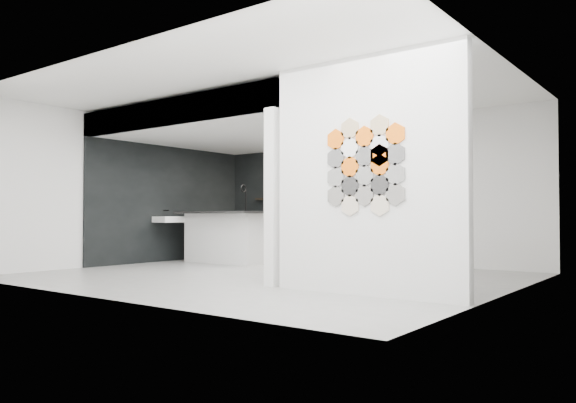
# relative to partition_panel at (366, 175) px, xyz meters

# --- Properties ---
(floor) EXTENTS (7.00, 6.00, 0.01)m
(floor) POSITION_rel_partition_panel_xyz_m (-2.23, 1.00, -1.40)
(floor) COLOR slate
(partition_panel) EXTENTS (2.45, 0.15, 2.80)m
(partition_panel) POSITION_rel_partition_panel_xyz_m (0.00, 0.00, 0.00)
(partition_panel) COLOR silver
(partition_panel) RESTS_ON floor
(bay_clad_back) EXTENTS (4.40, 0.04, 2.35)m
(bay_clad_back) POSITION_rel_partition_panel_xyz_m (-3.52, 3.97, -0.22)
(bay_clad_back) COLOR black
(bay_clad_back) RESTS_ON floor
(bay_clad_left) EXTENTS (0.04, 4.00, 2.35)m
(bay_clad_left) POSITION_rel_partition_panel_xyz_m (-5.70, 2.00, -0.22)
(bay_clad_left) COLOR black
(bay_clad_left) RESTS_ON floor
(bulkhead) EXTENTS (4.40, 4.00, 0.40)m
(bulkhead) POSITION_rel_partition_panel_xyz_m (-3.52, 2.00, 1.15)
(bulkhead) COLOR silver
(bulkhead) RESTS_ON corner_column
(corner_column) EXTENTS (0.16, 0.16, 2.35)m
(corner_column) POSITION_rel_partition_panel_xyz_m (-1.41, 0.00, -0.22)
(corner_column) COLOR silver
(corner_column) RESTS_ON floor
(fascia_beam) EXTENTS (4.40, 0.16, 0.40)m
(fascia_beam) POSITION_rel_partition_panel_xyz_m (-3.52, 0.08, 1.15)
(fascia_beam) COLOR silver
(fascia_beam) RESTS_ON corner_column
(wall_basin) EXTENTS (0.40, 0.60, 0.12)m
(wall_basin) POSITION_rel_partition_panel_xyz_m (-5.46, 1.80, -0.55)
(wall_basin) COLOR silver
(wall_basin) RESTS_ON bay_clad_left
(display_shelf) EXTENTS (3.00, 0.15, 0.04)m
(display_shelf) POSITION_rel_partition_panel_xyz_m (-3.43, 3.87, -0.10)
(display_shelf) COLOR black
(display_shelf) RESTS_ON bay_clad_back
(kitchen_island) EXTENTS (1.92, 0.86, 1.54)m
(kitchen_island) POSITION_rel_partition_panel_xyz_m (-4.42, 2.30, -0.88)
(kitchen_island) COLOR silver
(kitchen_island) RESTS_ON floor
(stockpot) EXTENTS (0.28, 0.28, 0.20)m
(stockpot) POSITION_rel_partition_panel_xyz_m (-4.25, 3.87, 0.02)
(stockpot) COLOR black
(stockpot) RESTS_ON display_shelf
(kettle) EXTENTS (0.25, 0.25, 0.18)m
(kettle) POSITION_rel_partition_panel_xyz_m (-2.70, 3.87, 0.01)
(kettle) COLOR black
(kettle) RESTS_ON display_shelf
(glass_bowl) EXTENTS (0.17, 0.17, 0.11)m
(glass_bowl) POSITION_rel_partition_panel_xyz_m (-2.08, 3.87, -0.03)
(glass_bowl) COLOR gray
(glass_bowl) RESTS_ON display_shelf
(glass_vase) EXTENTS (0.11, 0.11, 0.13)m
(glass_vase) POSITION_rel_partition_panel_xyz_m (-2.08, 3.87, -0.01)
(glass_vase) COLOR gray
(glass_vase) RESTS_ON display_shelf
(bottle_dark) EXTENTS (0.07, 0.07, 0.17)m
(bottle_dark) POSITION_rel_partition_panel_xyz_m (-3.51, 3.87, 0.00)
(bottle_dark) COLOR black
(bottle_dark) RESTS_ON display_shelf
(utensil_cup) EXTENTS (0.11, 0.11, 0.10)m
(utensil_cup) POSITION_rel_partition_panel_xyz_m (-4.27, 3.87, -0.03)
(utensil_cup) COLOR black
(utensil_cup) RESTS_ON display_shelf
(hex_tile_cluster) EXTENTS (1.04, 0.02, 1.16)m
(hex_tile_cluster) POSITION_rel_partition_panel_xyz_m (0.03, -0.09, 0.10)
(hex_tile_cluster) COLOR #66635E
(hex_tile_cluster) RESTS_ON partition_panel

